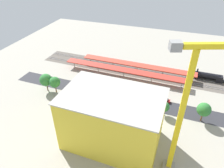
{
  "coord_description": "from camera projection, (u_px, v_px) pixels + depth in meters",
  "views": [
    {
      "loc": [
        -15.95,
        76.55,
        57.29
      ],
      "look_at": [
        10.02,
        1.89,
        4.92
      ],
      "focal_mm": 33.67,
      "sensor_mm": 36.0,
      "label": 1
    }
  ],
  "objects": [
    {
      "name": "street_tree_5",
      "position": [
        134.0,
        99.0,
        84.93
      ],
      "size": [
        5.56,
        5.56,
        8.22
      ],
      "color": "brown",
      "rests_on": "ground"
    },
    {
      "name": "platform_canopy_near",
      "position": [
        124.0,
        70.0,
        107.66
      ],
      "size": [
        64.6,
        6.21,
        4.09
      ],
      "color": "#B73328",
      "rests_on": "ground"
    },
    {
      "name": "parked_car_1",
      "position": [
        148.0,
        97.0,
        93.85
      ],
      "size": [
        4.6,
        1.94,
        1.53
      ],
      "color": "black",
      "rests_on": "ground"
    },
    {
      "name": "ground_plane",
      "position": [
        134.0,
        95.0,
        96.28
      ],
      "size": [
        188.68,
        188.68,
        0.0
      ],
      "primitive_type": "plane",
      "color": "#9E998C",
      "rests_on": "ground"
    },
    {
      "name": "parked_car_3",
      "position": [
        116.0,
        90.0,
        97.93
      ],
      "size": [
        4.12,
        2.08,
        1.58
      ],
      "color": "black",
      "rests_on": "ground"
    },
    {
      "name": "rail_bed",
      "position": [
        144.0,
        72.0,
        113.48
      ],
      "size": [
        118.2,
        16.58,
        0.01
      ],
      "primitive_type": "cube",
      "rotation": [
        0.0,
        0.0,
        -0.02
      ],
      "color": "#5B544C",
      "rests_on": "ground"
    },
    {
      "name": "street_tree_4",
      "position": [
        164.0,
        107.0,
        82.79
      ],
      "size": [
        4.11,
        4.11,
        6.16
      ],
      "color": "brown",
      "rests_on": "ground"
    },
    {
      "name": "locomotive",
      "position": [
        209.0,
        77.0,
        105.9
      ],
      "size": [
        15.33,
        3.19,
        5.19
      ],
      "color": "black",
      "rests_on": "ground"
    },
    {
      "name": "construction_roof_slab",
      "position": [
        112.0,
        96.0,
        63.21
      ],
      "size": [
        31.98,
        21.03,
        0.4
      ],
      "primitive_type": "cube",
      "rotation": [
        0.0,
        0.0,
        -0.02
      ],
      "color": "#ADA89E",
      "rests_on": "construction_building"
    },
    {
      "name": "street_tree_0",
      "position": [
        147.0,
        101.0,
        83.51
      ],
      "size": [
        4.5,
        4.5,
        7.73
      ],
      "color": "brown",
      "rests_on": "ground"
    },
    {
      "name": "construction_building",
      "position": [
        112.0,
        120.0,
        68.6
      ],
      "size": [
        31.37,
        20.41,
        19.13
      ],
      "primitive_type": "cube",
      "rotation": [
        0.0,
        0.0,
        -0.02
      ],
      "color": "yellow",
      "rests_on": "ground"
    },
    {
      "name": "traffic_light",
      "position": [
        148.0,
        102.0,
        84.62
      ],
      "size": [
        0.5,
        0.36,
        6.82
      ],
      "color": "#333333",
      "rests_on": "ground"
    },
    {
      "name": "box_truck_1",
      "position": [
        122.0,
        107.0,
        86.34
      ],
      "size": [
        9.61,
        2.7,
        3.61
      ],
      "color": "black",
      "rests_on": "ground"
    },
    {
      "name": "platform_canopy_far",
      "position": [
        137.0,
        65.0,
        112.38
      ],
      "size": [
        61.42,
        6.13,
        4.01
      ],
      "color": "#C63D2D",
      "rests_on": "ground"
    },
    {
      "name": "tower_crane",
      "position": [
        194.0,
        105.0,
        51.14
      ],
      "size": [
        28.64,
        11.83,
        41.27
      ],
      "color": "gray",
      "rests_on": "ground"
    },
    {
      "name": "box_truck_0",
      "position": [
        106.0,
        107.0,
        86.23
      ],
      "size": [
        10.18,
        2.67,
        3.43
      ],
      "color": "black",
      "rests_on": "ground"
    },
    {
      "name": "street_asphalt",
      "position": [
        132.0,
        100.0,
        93.15
      ],
      "size": [
        118.09,
        11.55,
        0.01
      ],
      "primitive_type": "cube",
      "rotation": [
        0.0,
        0.0,
        -0.02
      ],
      "color": "#2D2D33",
      "rests_on": "ground"
    },
    {
      "name": "track_rails",
      "position": [
        144.0,
        72.0,
        113.38
      ],
      "size": [
        117.9,
        10.15,
        0.12
      ],
      "color": "#9E9EA8",
      "rests_on": "ground"
    },
    {
      "name": "street_tree_1",
      "position": [
        204.0,
        110.0,
        79.0
      ],
      "size": [
        5.3,
        5.3,
        8.29
      ],
      "color": "brown",
      "rests_on": "ground"
    },
    {
      "name": "street_tree_3",
      "position": [
        55.0,
        82.0,
        94.9
      ],
      "size": [
        5.01,
        5.01,
        8.08
      ],
      "color": "brown",
      "rests_on": "ground"
    },
    {
      "name": "box_truck_2",
      "position": [
        97.0,
        106.0,
        87.18
      ],
      "size": [
        8.81,
        2.87,
        3.31
      ],
      "color": "black",
      "rests_on": "ground"
    },
    {
      "name": "street_tree_2",
      "position": [
        46.0,
        80.0,
        96.06
      ],
      "size": [
        5.73,
        5.73,
        8.66
      ],
      "color": "brown",
      "rests_on": "ground"
    },
    {
      "name": "parked_car_4",
      "position": [
        101.0,
        88.0,
        99.67
      ],
      "size": [
        4.2,
        1.88,
        1.77
      ],
      "color": "black",
      "rests_on": "ground"
    },
    {
      "name": "parked_car_2",
      "position": [
        131.0,
        93.0,
        96.08
      ],
      "size": [
        4.3,
        2.15,
        1.77
      ],
      "color": "black",
      "rests_on": "ground"
    },
    {
      "name": "parked_car_5",
      "position": [
        85.0,
        85.0,
        101.71
      ],
      "size": [
        4.46,
        1.98,
        1.64
      ],
      "color": "black",
      "rests_on": "ground"
    },
    {
      "name": "parked_car_0",
      "position": [
        165.0,
        100.0,
        91.68
      ],
      "size": [
        4.52,
        1.82,
        1.6
      ],
      "color": "black",
      "rests_on": "ground"
    }
  ]
}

